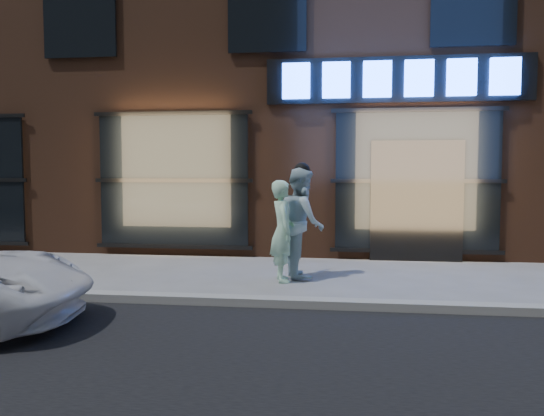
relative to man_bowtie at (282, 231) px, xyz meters
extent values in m
plane|color=slate|center=(2.42, -1.63, -0.82)|extent=(90.00, 90.00, 0.00)
cube|color=gray|center=(2.42, -1.63, -0.76)|extent=(60.00, 0.25, 0.12)
cube|color=#54301E|center=(2.42, 6.37, 4.18)|extent=(30.00, 8.00, 10.00)
cube|color=black|center=(2.02, 2.32, 2.78)|extent=(5.20, 0.06, 0.90)
cube|color=black|center=(2.42, 2.29, 0.38)|extent=(1.80, 0.10, 2.40)
cube|color=#FFBF72|center=(-2.58, 2.35, 0.78)|extent=(3.00, 0.04, 2.60)
cube|color=black|center=(-2.58, 2.31, 0.78)|extent=(3.20, 0.06, 2.80)
cube|color=#FFBF72|center=(2.42, 2.35, 0.78)|extent=(3.00, 0.04, 2.60)
cube|color=black|center=(2.42, 2.31, 0.78)|extent=(3.20, 0.06, 2.80)
cube|color=black|center=(-4.58, 2.31, 4.18)|extent=(1.60, 0.06, 1.60)
cube|color=black|center=(-0.58, 2.31, 4.18)|extent=(1.60, 0.06, 1.60)
cube|color=black|center=(3.42, 2.31, 4.18)|extent=(1.60, 0.06, 1.60)
cube|color=#2659FF|center=(0.02, 2.25, 2.78)|extent=(0.55, 0.12, 0.70)
cube|color=#2659FF|center=(0.82, 2.25, 2.78)|extent=(0.55, 0.12, 0.70)
cube|color=#2659FF|center=(1.62, 2.25, 2.78)|extent=(0.55, 0.12, 0.70)
cube|color=#2659FF|center=(2.42, 2.25, 2.78)|extent=(0.55, 0.12, 0.70)
cube|color=#2659FF|center=(3.22, 2.25, 2.78)|extent=(0.55, 0.12, 0.70)
cube|color=#2659FF|center=(4.02, 2.25, 2.78)|extent=(0.55, 0.12, 0.70)
imported|color=#B7F1D4|center=(0.00, 0.00, 0.00)|extent=(0.55, 0.69, 1.65)
imported|color=silver|center=(0.28, 0.43, 0.10)|extent=(0.90, 1.04, 1.85)
camera|label=1|loc=(0.94, -8.50, 0.97)|focal=35.00mm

